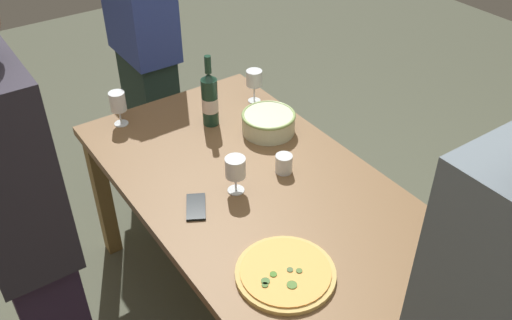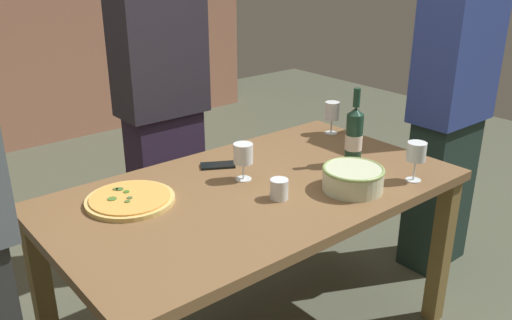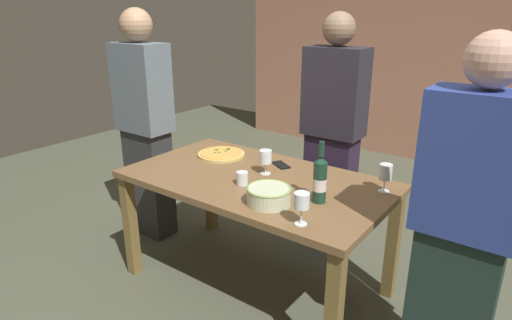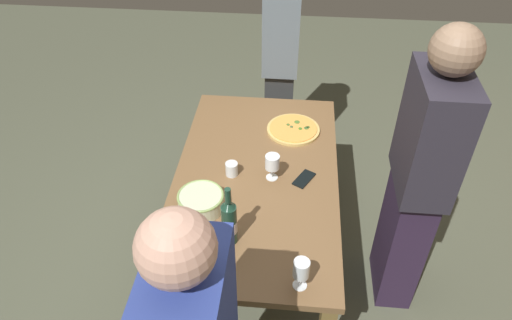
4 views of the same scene
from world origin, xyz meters
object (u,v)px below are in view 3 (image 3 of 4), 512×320
Objects in this scene: cell_phone at (281,165)px; wine_bottle at (320,179)px; person_guest_right at (464,227)px; dining_table at (256,192)px; wine_glass_by_bottle at (266,157)px; serving_bowl at (269,195)px; wine_glass_near_pizza at (302,202)px; cup_amber at (242,178)px; pizza at (221,154)px; person_host at (333,131)px; person_guest_left at (145,126)px; wine_glass_far_left at (385,173)px.

wine_bottle is at bearing 82.96° from cell_phone.
dining_table is at bearing -0.00° from person_guest_right.
dining_table is 0.22m from wine_glass_by_bottle.
person_guest_right reaches higher than dining_table.
serving_bowl is 1.48× the size of wine_glass_near_pizza.
serving_bowl is 3.08× the size of cup_amber.
pizza reaches higher than cell_phone.
person_host is (-0.19, 1.09, 0.07)m from serving_bowl.
wine_glass_by_bottle is at bearing 4.62° from person_guest_left.
wine_bottle reaches higher than cup_amber.
wine_bottle is at bearing 28.57° from person_host.
person_host is 1.03× the size of person_guest_right.
person_guest_left is (-1.09, 0.07, 0.23)m from dining_table.
wine_glass_near_pizza is 2.09× the size of cup_amber.
person_guest_left reaches higher than wine_glass_near_pizza.
wine_glass_near_pizza is 0.10× the size of person_guest_right.
wine_glass_near_pizza and wine_glass_far_left have the same top height.
person_guest_right reaches higher than serving_bowl.
person_guest_left is (-1.36, 0.33, 0.08)m from serving_bowl.
person_host reaches higher than wine_glass_by_bottle.
pizza is at bearing 163.57° from wine_bottle.
wine_glass_near_pizza is at bearing 69.43° from cell_phone.
wine_glass_near_pizza is at bearing -105.87° from wine_glass_far_left.
wine_glass_near_pizza is (0.97, -0.54, 0.10)m from pizza.
pizza is 0.98× the size of wine_bottle.
cell_phone reaches higher than dining_table.
dining_table is 6.72× the size of serving_bowl.
wine_bottle is at bearing 101.02° from wine_glass_near_pizza.
wine_bottle is at bearing -1.72° from person_guest_left.
person_host is 0.99× the size of person_guest_left.
wine_glass_near_pizza is at bearing -21.23° from serving_bowl.
wine_glass_near_pizza is (0.05, -0.27, -0.01)m from wine_bottle.
wine_glass_by_bottle is 0.09× the size of person_guest_right.
person_host is (0.08, 0.97, 0.08)m from cup_amber.
wine_bottle is 2.07× the size of wine_glass_near_pizza.
person_guest_right is (2.27, -0.17, -0.05)m from person_guest_left.
dining_table is at bearing 170.49° from wine_bottle.
cup_amber is 0.05× the size of person_host.
wine_bottle is 2.19× the size of wine_glass_by_bottle.
wine_glass_by_bottle reaches higher than pizza.
person_guest_left is (-0.65, -0.12, 0.12)m from pizza.
wine_bottle is 1.00m from person_host.
dining_table is at bearing 0.00° from person_host.
wine_bottle is 1.57m from person_guest_left.
dining_table is 0.87m from person_host.
wine_bottle is 0.59m from cell_phone.
dining_table is 0.94× the size of person_host.
serving_bowl is (0.27, -0.25, 0.14)m from dining_table.
wine_glass_far_left reaches higher than dining_table.
cup_amber is at bearing -6.91° from person_guest_left.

